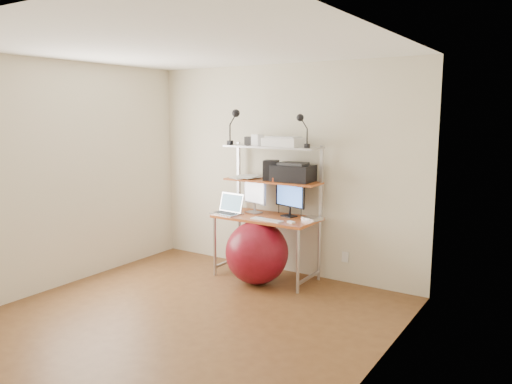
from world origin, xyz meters
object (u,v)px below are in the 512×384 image
Objects in this scene: monitor_silver at (255,194)px; monitor_black at (290,198)px; laptop at (229,209)px; printer at (293,173)px; exercise_ball at (257,253)px.

monitor_black reaches higher than monitor_silver.
monitor_silver is 0.96× the size of monitor_black.
laptop is (-0.69, -0.25, -0.17)m from monitor_black.
monitor_black is 0.29m from printer.
printer reaches higher than monitor_black.
printer is at bearing 24.29° from monitor_silver.
monitor_black is at bearing 59.35° from exercise_ball.
monitor_silver reaches higher than exercise_ball.
monitor_black reaches higher than exercise_ball.
monitor_silver is 0.36m from laptop.
monitor_silver is at bearing -160.50° from monitor_black.
monitor_black is at bearing -143.49° from printer.
exercise_ball is (0.25, -0.33, -0.61)m from monitor_silver.
exercise_ball is at bearing -35.81° from monitor_silver.
monitor_black is 0.75m from laptop.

